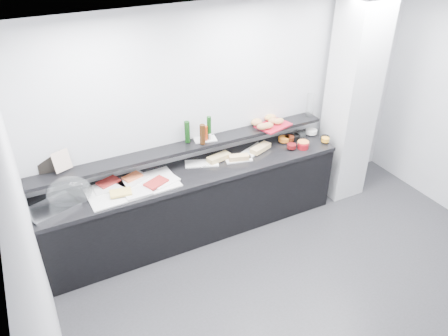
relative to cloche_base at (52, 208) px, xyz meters
name	(u,v)px	position (x,y,z in m)	size (l,w,h in m)	color
ground	(327,305)	(2.29, -1.68, -0.92)	(5.00, 5.00, 0.00)	#2D2D30
back_wall	(236,114)	(2.29, 0.32, 0.43)	(5.00, 0.02, 2.70)	silver
ceiling	(374,44)	(2.29, -1.68, 1.78)	(5.00, 5.00, 0.00)	white
column	(351,102)	(3.79, -0.03, 0.43)	(0.50, 0.50, 2.70)	silver
buffet_cabinet	(196,204)	(1.59, 0.02, -0.50)	(3.60, 0.60, 0.85)	black
counter_top	(195,172)	(1.59, 0.02, -0.05)	(3.62, 0.62, 0.05)	black
wall_shelf	(188,147)	(1.59, 0.20, 0.21)	(3.60, 0.25, 0.04)	black
cloche_base	(52,208)	(0.00, 0.00, 0.00)	(0.48, 0.32, 0.04)	silver
cloche_dome	(69,192)	(0.20, 0.04, 0.11)	(0.45, 0.30, 0.34)	white
linen_runner	(133,188)	(0.84, 0.00, -0.01)	(0.98, 0.46, 0.01)	silver
platter_meat_a	(109,187)	(0.61, 0.11, 0.00)	(0.32, 0.21, 0.01)	silver
food_meat_a	(108,182)	(0.62, 0.18, 0.02)	(0.23, 0.15, 0.02)	maroon
platter_salmon	(132,179)	(0.88, 0.14, 0.00)	(0.34, 0.23, 0.01)	silver
food_salmon	(132,177)	(0.89, 0.16, 0.02)	(0.20, 0.13, 0.02)	orange
platter_cheese	(138,193)	(0.86, -0.14, 0.00)	(0.28, 0.19, 0.01)	silver
food_cheese	(121,193)	(0.69, -0.08, 0.02)	(0.22, 0.14, 0.02)	#EDCB5C
platter_meat_b	(165,181)	(1.19, -0.05, 0.00)	(0.30, 0.20, 0.01)	white
food_meat_b	(156,183)	(1.08, -0.07, 0.02)	(0.24, 0.16, 0.02)	maroon
sandwich_plate_left	(202,163)	(1.72, 0.12, -0.01)	(0.39, 0.17, 0.01)	white
sandwich_food_left	(219,157)	(1.93, 0.09, 0.02)	(0.29, 0.11, 0.06)	tan
tongs_left	(206,165)	(1.74, 0.04, 0.00)	(0.01, 0.01, 0.16)	#B0B3B7
sandwich_plate_mid	(239,159)	(2.15, 0.00, -0.01)	(0.32, 0.14, 0.01)	white
sandwich_food_mid	(239,157)	(2.15, -0.01, 0.02)	(0.24, 0.09, 0.06)	#DEB074
tongs_mid	(244,158)	(2.21, -0.02, 0.00)	(0.01, 0.01, 0.16)	#B3B6BA
sandwich_plate_right	(254,150)	(2.43, 0.11, -0.01)	(0.40, 0.17, 0.01)	white
sandwich_food_right	(260,148)	(2.50, 0.07, 0.02)	(0.29, 0.11, 0.06)	#E4BC77
tongs_right	(257,151)	(2.45, 0.06, 0.00)	(0.01, 0.01, 0.16)	#B2B6B9
bowl_glass_fruit	(284,139)	(2.91, 0.16, 0.02)	(0.15, 0.15, 0.07)	silver
fill_glass_fruit	(284,139)	(2.89, 0.13, 0.03)	(0.14, 0.14, 0.05)	orange
bowl_black_jam	(295,138)	(3.05, 0.12, 0.02)	(0.14, 0.14, 0.07)	black
fill_black_jam	(289,138)	(2.97, 0.12, 0.03)	(0.12, 0.12, 0.05)	#5C200D
bowl_glass_cream	(299,135)	(3.15, 0.16, 0.02)	(0.18, 0.18, 0.07)	white
fill_glass_cream	(311,131)	(3.33, 0.14, 0.03)	(0.15, 0.15, 0.05)	white
bowl_red_jam	(303,146)	(3.01, -0.11, 0.02)	(0.13, 0.13, 0.07)	maroon
fill_red_jam	(292,146)	(2.87, -0.07, 0.03)	(0.11, 0.11, 0.05)	#630E11
bowl_glass_salmon	(303,145)	(3.03, -0.09, 0.02)	(0.16, 0.16, 0.07)	silver
fill_glass_salmon	(303,143)	(3.04, -0.08, 0.03)	(0.14, 0.14, 0.05)	#FF913E
bowl_black_fruit	(325,138)	(3.39, -0.08, 0.02)	(0.11, 0.11, 0.07)	black
fill_black_fruit	(325,140)	(3.35, -0.13, 0.03)	(0.10, 0.10, 0.05)	#FAA222
framed_print	(49,160)	(0.09, 0.33, 0.36)	(0.24, 0.02, 0.26)	black
print_art	(62,161)	(0.21, 0.26, 0.36)	(0.19, 0.00, 0.22)	#CFA895
condiment_tray	(205,139)	(1.82, 0.23, 0.24)	(0.26, 0.16, 0.01)	silver
bottle_green_a	(187,132)	(1.61, 0.25, 0.37)	(0.06, 0.06, 0.26)	black
bottle_brown	(202,134)	(1.75, 0.13, 0.36)	(0.06, 0.06, 0.24)	#361C09
bottle_green_b	(209,128)	(1.87, 0.22, 0.38)	(0.05, 0.05, 0.28)	#103D11
bottle_hot	(206,133)	(1.82, 0.20, 0.33)	(0.04, 0.04, 0.18)	#B6330D
shaker_salt	(206,136)	(1.84, 0.23, 0.28)	(0.03, 0.03, 0.07)	white
shaker_pepper	(210,137)	(1.87, 0.19, 0.28)	(0.04, 0.04, 0.07)	white
bread_tray	(273,125)	(2.74, 0.16, 0.24)	(0.41, 0.29, 0.02)	#AB1228
bread_roll_nw	(256,122)	(2.54, 0.26, 0.29)	(0.15, 0.10, 0.08)	#BA8747
bread_roll_n	(270,117)	(2.77, 0.29, 0.29)	(0.16, 0.10, 0.08)	tan
bread_roll_ne	(270,118)	(2.76, 0.29, 0.29)	(0.12, 0.08, 0.08)	tan
bread_roll_sw	(263,127)	(2.54, 0.11, 0.29)	(0.15, 0.10, 0.08)	#B17043
bread_roll_s	(268,126)	(2.61, 0.10, 0.29)	(0.15, 0.09, 0.08)	#AF7643
bread_roll_se	(279,121)	(2.80, 0.15, 0.29)	(0.14, 0.09, 0.08)	#BB7F47
bread_roll_midw	(257,123)	(2.54, 0.24, 0.29)	(0.13, 0.09, 0.08)	#CA874D
bread_roll_mide	(273,121)	(2.74, 0.18, 0.29)	(0.13, 0.08, 0.08)	#AF7242
carafe	(310,105)	(3.32, 0.22, 0.38)	(0.11, 0.11, 0.30)	silver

